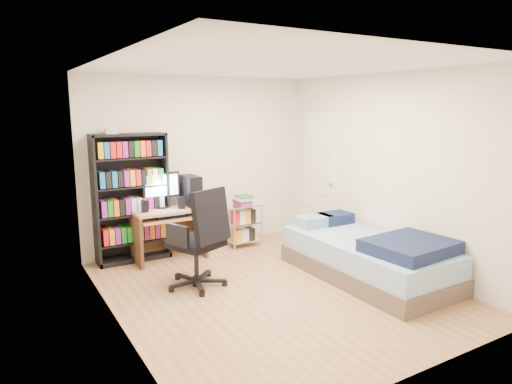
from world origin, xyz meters
TOP-DOWN VIEW (x-y plane):
  - room at (0.00, 0.00)m, footprint 3.58×4.08m
  - media_shelf at (-1.09, 1.84)m, footprint 0.97×0.32m
  - computer_desk at (-0.56, 1.68)m, footprint 0.95×0.55m
  - office_chair at (-0.70, 0.50)m, footprint 0.91×0.91m
  - wire_cart at (0.52, 1.65)m, footprint 0.49×0.35m
  - bed at (1.19, -0.29)m, footprint 1.08×2.16m
  - door at (1.72, 1.35)m, footprint 0.12×0.80m

SIDE VIEW (x-z plane):
  - bed at x=1.19m, z-range -0.04..0.58m
  - office_chair at x=-0.70m, z-range -0.21..0.96m
  - wire_cart at x=0.52m, z-range 0.12..0.90m
  - computer_desk at x=-0.56m, z-range 0.05..1.24m
  - media_shelf at x=-1.09m, z-range -0.01..1.79m
  - door at x=1.72m, z-range 0.00..2.00m
  - room at x=0.00m, z-range -0.04..2.54m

